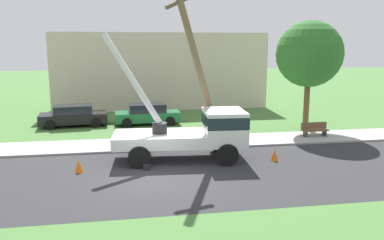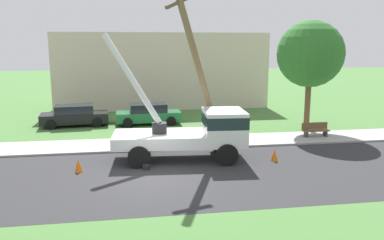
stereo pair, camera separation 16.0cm
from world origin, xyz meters
name	(u,v)px [view 2 (the right image)]	position (x,y,z in m)	size (l,w,h in m)	color
ground_plane	(144,121)	(0.00, 12.00, 0.00)	(120.00, 120.00, 0.00)	#477538
road_asphalt	(154,176)	(0.00, 0.00, 0.00)	(80.00, 7.84, 0.01)	#2B2B2D
sidewalk_strip	(148,144)	(0.00, 5.31, 0.05)	(80.00, 2.78, 0.10)	#9E9E99
utility_truck	(197,130)	(2.20, 2.27, 1.41)	(6.74, 3.22, 5.98)	silver
leaning_utility_pole	(198,67)	(2.47, 3.47, 4.33)	(3.36, 2.47, 8.48)	brown
traffic_cone_ahead	(274,155)	(5.76, 1.32, 0.28)	(0.36, 0.36, 0.56)	orange
traffic_cone_behind	(78,166)	(-3.19, 1.11, 0.28)	(0.36, 0.36, 0.56)	orange
parked_sedan_black	(75,115)	(-4.65, 11.24, 0.71)	(4.56, 2.30, 1.42)	black
parked_sedan_green	(148,114)	(0.31, 11.06, 0.71)	(4.47, 2.13, 1.42)	#1E6638
park_bench	(315,130)	(9.82, 5.38, 0.46)	(1.60, 0.45, 0.90)	brown
roadside_tree_near	(310,54)	(10.24, 7.47, 4.82)	(4.14, 4.14, 6.91)	brown
lowrise_building_backdrop	(161,70)	(1.92, 19.58, 3.20)	(18.00, 6.00, 6.40)	beige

